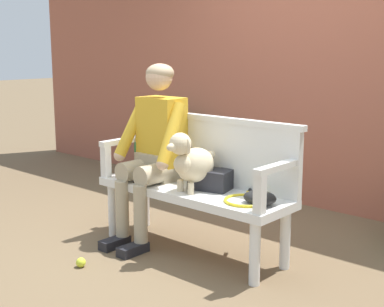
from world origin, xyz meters
TOP-DOWN VIEW (x-y plane):
  - ground_plane at (0.00, 0.00)m, footprint 40.00×40.00m
  - brick_garden_fence at (0.00, 1.73)m, footprint 8.00×0.30m
  - hedge_bush_far_right at (-1.49, 1.36)m, footprint 0.95×0.73m
  - garden_bench at (0.00, 0.00)m, footprint 1.51×0.47m
  - bench_backrest at (0.00, 0.20)m, footprint 1.55×0.06m
  - bench_armrest_left_end at (-0.72, -0.08)m, footprint 0.06×0.47m
  - bench_armrest_right_end at (0.72, -0.08)m, footprint 0.06×0.47m
  - person_seated at (-0.37, -0.01)m, footprint 0.56×0.63m
  - dog_on_bench at (0.06, -0.08)m, footprint 0.24×0.43m
  - tennis_racket at (0.49, -0.01)m, footprint 0.41×0.57m
  - baseball_glove at (0.60, -0.03)m, footprint 0.24×0.19m
  - sports_bag at (0.12, 0.07)m, footprint 0.32×0.26m
  - tennis_ball at (-0.36, -0.73)m, footprint 0.07×0.07m

SIDE VIEW (x-z plane):
  - ground_plane at x=0.00m, z-range 0.00..0.00m
  - tennis_ball at x=-0.36m, z-range 0.00..0.07m
  - hedge_bush_far_right at x=-1.49m, z-range 0.00..0.75m
  - garden_bench at x=0.00m, z-range 0.17..0.64m
  - tennis_racket at x=0.49m, z-range 0.47..0.50m
  - baseball_glove at x=0.60m, z-range 0.47..0.56m
  - sports_bag at x=0.12m, z-range 0.47..0.61m
  - bench_armrest_left_end at x=-0.72m, z-range 0.53..0.81m
  - bench_armrest_right_end at x=0.72m, z-range 0.53..0.81m
  - dog_on_bench at x=0.06m, z-range 0.47..0.90m
  - bench_backrest at x=0.00m, z-range 0.48..0.98m
  - person_seated at x=-0.37m, z-range 0.07..1.42m
  - brick_garden_fence at x=0.00m, z-range 0.00..2.60m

